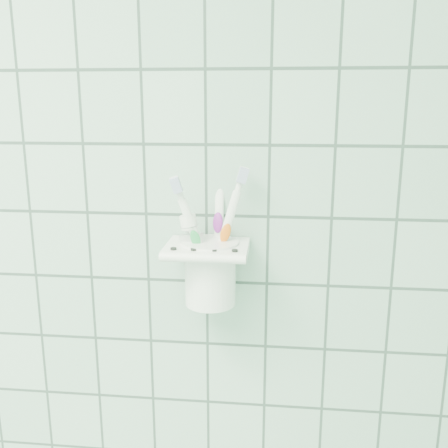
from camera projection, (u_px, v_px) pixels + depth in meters
name	position (u px, v px, depth m)	size (l,w,h in m)	color
holder_bracket	(207.00, 250.00, 0.73)	(0.12, 0.10, 0.04)	white
cup	(210.00, 270.00, 0.74)	(0.08, 0.08, 0.10)	white
toothbrush_pink	(217.00, 235.00, 0.72)	(0.06, 0.03, 0.19)	white
toothbrush_blue	(217.00, 226.00, 0.72)	(0.02, 0.07, 0.22)	white
toothbrush_orange	(205.00, 232.00, 0.72)	(0.06, 0.03, 0.20)	white
toothpaste_tube	(201.00, 251.00, 0.73)	(0.05, 0.03, 0.13)	silver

